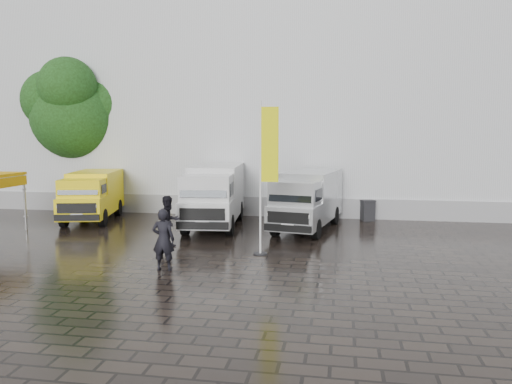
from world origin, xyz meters
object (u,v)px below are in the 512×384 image
van_yellow (92,197)px  person_tent (169,222)px  person_front (163,240)px  van_white (214,197)px  flagpole (266,169)px  van_silver (307,201)px  wheelie_bin (368,210)px

van_yellow → person_tent: size_ratio=2.64×
van_yellow → person_front: (6.55, -7.89, -0.22)m
van_white → flagpole: flagpole is taller
person_front → person_tent: person_tent is taller
van_yellow → van_white: size_ratio=0.80×
van_white → person_front: size_ratio=3.30×
van_silver → person_tent: 6.58m
flagpole → wheelie_bin: size_ratio=5.28×
flagpole → person_tent: bearing=172.5°
van_yellow → flagpole: flagpole is taller
van_white → wheelie_bin: van_white is taller
person_tent → person_front: bearing=-130.3°
person_front → flagpole: bearing=-140.6°
van_white → person_front: (0.29, -7.45, -0.42)m
van_yellow → wheelie_bin: 13.52m
van_silver → person_front: bearing=-107.3°
van_white → van_silver: size_ratio=1.09×
wheelie_bin → person_tent: person_tent is taller
van_white → wheelie_bin: bearing=15.6°
van_yellow → person_front: size_ratio=2.65×
van_yellow → person_front: van_yellow is taller
wheelie_bin → person_tent: bearing=-154.5°
flagpole → person_front: bearing=-137.9°
van_yellow → van_white: 6.28m
person_front → person_tent: size_ratio=1.00×
wheelie_bin → van_white: bearing=-176.1°
person_front → van_silver: bearing=-120.7°
person_front → van_white: bearing=-90.5°
flagpole → van_silver: bearing=77.0°
van_yellow → van_silver: bearing=-15.5°
van_yellow → van_white: bearing=-17.1°
van_yellow → person_tent: bearing=-53.7°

